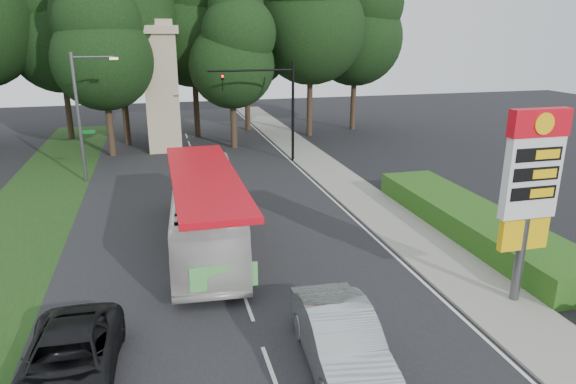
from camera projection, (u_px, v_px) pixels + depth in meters
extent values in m
plane|color=black|center=(274.00, 379.00, 14.16)|extent=(120.00, 120.00, 0.00)
cube|color=black|center=(219.00, 226.00, 25.24)|extent=(14.00, 80.00, 0.02)
cube|color=gray|center=(379.00, 211.00, 27.26)|extent=(3.00, 80.00, 0.12)
cube|color=#193814|center=(35.00, 204.00, 28.50)|extent=(5.00, 50.00, 0.02)
cube|color=#285115|center=(473.00, 222.00, 24.12)|extent=(3.00, 14.00, 1.20)
cylinder|color=#59595E|center=(519.00, 260.00, 17.73)|extent=(0.32, 0.32, 3.20)
cube|color=yellow|center=(523.00, 234.00, 17.43)|extent=(1.80, 0.25, 1.10)
cube|color=silver|center=(532.00, 177.00, 16.83)|extent=(2.00, 0.35, 2.80)
cube|color=red|center=(540.00, 123.00, 16.29)|extent=(2.10, 0.40, 0.90)
cylinder|color=yellow|center=(545.00, 124.00, 16.09)|extent=(0.70, 0.05, 0.70)
cube|color=black|center=(539.00, 155.00, 16.42)|extent=(1.70, 0.04, 0.45)
cube|color=black|center=(536.00, 174.00, 16.61)|extent=(1.70, 0.04, 0.45)
cube|color=black|center=(533.00, 193.00, 16.81)|extent=(1.70, 0.04, 0.45)
cylinder|color=black|center=(293.00, 112.00, 36.92)|extent=(0.20, 0.20, 7.20)
cylinder|color=black|center=(251.00, 70.00, 35.30)|extent=(6.00, 0.14, 0.14)
imported|color=black|center=(222.00, 75.00, 34.90)|extent=(0.18, 0.22, 1.10)
sphere|color=#FF0C05|center=(223.00, 76.00, 34.79)|extent=(0.18, 0.18, 0.18)
cylinder|color=#59595E|center=(79.00, 119.00, 31.55)|extent=(0.20, 0.20, 8.00)
cylinder|color=#59595E|center=(93.00, 57.00, 30.73)|extent=(2.40, 0.12, 0.12)
cube|color=#FFE599|center=(114.00, 58.00, 31.05)|extent=(0.50, 0.22, 0.14)
cube|color=#0C591E|center=(88.00, 132.00, 31.90)|extent=(0.85, 0.04, 0.22)
cube|color=#0C591E|center=(82.00, 136.00, 32.30)|extent=(0.04, 0.85, 0.22)
cube|color=tan|center=(162.00, 94.00, 40.04)|extent=(2.50, 2.50, 9.00)
cube|color=tan|center=(157.00, 30.00, 38.60)|extent=(3.00, 3.00, 0.60)
cube|color=tan|center=(157.00, 23.00, 38.45)|extent=(2.20, 2.20, 0.50)
cylinder|color=#2D2116|center=(68.00, 108.00, 45.12)|extent=(0.50, 0.50, 5.40)
sphere|color=black|center=(60.00, 43.00, 43.46)|extent=(8.40, 8.40, 8.40)
sphere|color=black|center=(55.00, 5.00, 42.56)|extent=(7.20, 7.20, 7.20)
cylinder|color=#2D2116|center=(125.00, 106.00, 42.46)|extent=(0.50, 0.50, 6.48)
sphere|color=black|center=(117.00, 22.00, 40.47)|extent=(10.08, 10.08, 10.08)
cylinder|color=#2D2116|center=(196.00, 104.00, 45.83)|extent=(0.50, 0.50, 5.94)
sphere|color=black|center=(192.00, 32.00, 44.00)|extent=(9.24, 9.24, 9.24)
cylinder|color=#2D2116|center=(247.00, 103.00, 48.98)|extent=(0.50, 0.50, 5.22)
sphere|color=black|center=(246.00, 45.00, 47.38)|extent=(8.12, 8.12, 8.12)
sphere|color=black|center=(245.00, 12.00, 46.51)|extent=(6.96, 6.96, 6.96)
cylinder|color=#2D2116|center=(310.00, 102.00, 46.35)|extent=(0.50, 0.50, 6.12)
sphere|color=black|center=(311.00, 29.00, 44.47)|extent=(9.52, 9.52, 9.52)
cylinder|color=#2D2116|center=(353.00, 101.00, 49.48)|extent=(0.50, 0.50, 5.58)
sphere|color=black|center=(356.00, 39.00, 47.76)|extent=(8.68, 8.68, 8.68)
sphere|color=black|center=(357.00, 3.00, 46.83)|extent=(7.44, 7.44, 7.44)
cylinder|color=#2D2116|center=(110.00, 126.00, 38.80)|extent=(0.50, 0.50, 4.68)
sphere|color=black|center=(103.00, 60.00, 37.36)|extent=(7.28, 7.28, 7.28)
sphere|color=black|center=(99.00, 23.00, 36.58)|extent=(6.24, 6.24, 6.24)
cylinder|color=#2D2116|center=(234.00, 122.00, 41.59)|extent=(0.50, 0.50, 4.32)
sphere|color=black|center=(232.00, 66.00, 40.26)|extent=(6.72, 6.72, 6.72)
sphere|color=black|center=(231.00, 34.00, 39.54)|extent=(5.76, 5.76, 5.76)
sphere|color=black|center=(230.00, 6.00, 38.93)|extent=(4.32, 4.32, 4.32)
imported|color=silver|center=(206.00, 210.00, 22.63)|extent=(3.57, 11.88, 3.26)
imported|color=#AAAEB2|center=(341.00, 341.00, 14.35)|extent=(2.25, 5.55, 1.79)
imported|color=black|center=(69.00, 361.00, 13.70)|extent=(2.70, 5.46, 1.49)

